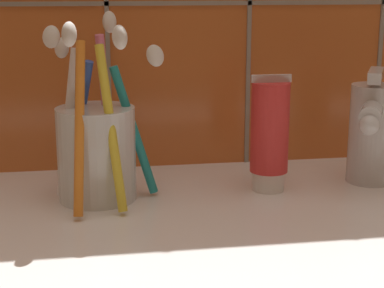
% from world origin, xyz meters
% --- Properties ---
extents(sink_counter, '(0.66, 0.39, 0.02)m').
position_xyz_m(sink_counter, '(0.00, 0.00, 0.01)').
color(sink_counter, white).
rests_on(sink_counter, ground).
extents(toothbrush_cup, '(0.12, 0.13, 0.19)m').
position_xyz_m(toothbrush_cup, '(-0.17, 0.08, 0.08)').
color(toothbrush_cup, silver).
rests_on(toothbrush_cup, sink_counter).
extents(toothpaste_tube, '(0.04, 0.04, 0.12)m').
position_xyz_m(toothpaste_tube, '(0.01, 0.08, 0.08)').
color(toothpaste_tube, white).
rests_on(toothpaste_tube, sink_counter).
extents(sink_faucet, '(0.06, 0.10, 0.12)m').
position_xyz_m(sink_faucet, '(0.13, 0.09, 0.08)').
color(sink_faucet, silver).
rests_on(sink_faucet, sink_counter).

